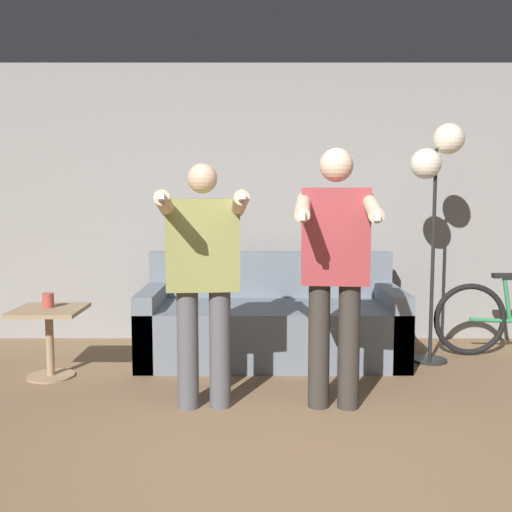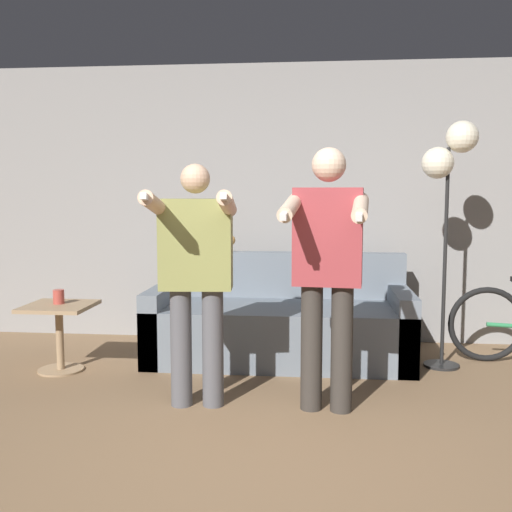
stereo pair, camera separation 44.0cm
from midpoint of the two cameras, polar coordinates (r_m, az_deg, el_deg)
ground_plane at (r=2.92m, az=0.26°, el=-22.65°), size 16.00×16.00×0.00m
wall_back at (r=5.69m, az=0.18°, el=5.00°), size 10.00×0.05×2.60m
couch at (r=5.10m, az=-0.90°, el=-6.60°), size 2.17×0.93×0.87m
person_left at (r=3.85m, az=-8.23°, el=-1.18°), size 0.57×0.70×1.59m
person_right at (r=3.81m, az=4.40°, el=-0.48°), size 0.54×0.70×1.68m
cat at (r=5.40m, az=-7.05°, el=1.07°), size 0.40×0.13×0.15m
floor_lamp at (r=5.04m, az=14.56°, el=8.28°), size 0.43×0.28×1.96m
side_table at (r=4.90m, az=-21.48°, el=-6.35°), size 0.51×0.51×0.53m
cup at (r=4.90m, az=-21.56°, el=-3.97°), size 0.09×0.09×0.11m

